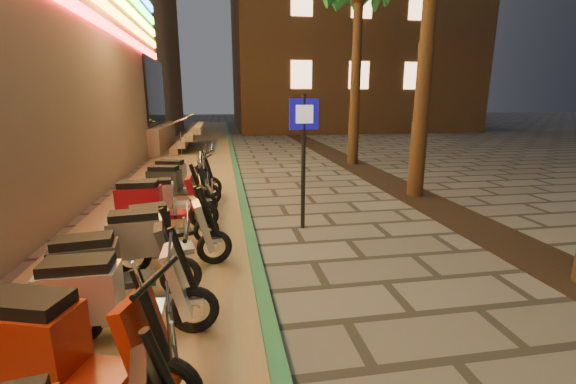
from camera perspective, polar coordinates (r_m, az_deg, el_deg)
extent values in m
cube|color=#8C7251|center=(12.44, -15.32, 1.70)|extent=(3.40, 60.00, 0.01)
cube|color=#256440|center=(12.37, -7.47, 2.22)|extent=(0.18, 60.00, 0.10)
cube|color=black|center=(9.01, 24.07, -3.52)|extent=(1.20, 40.00, 0.02)
cube|color=black|center=(20.36, -19.04, 13.89)|extent=(0.08, 5.00, 3.00)
cube|color=gray|center=(20.86, -24.16, 7.35)|extent=(5.00, 6.00, 1.20)
cube|color=gray|center=(20.37, -15.80, 6.63)|extent=(0.35, 5.00, 0.30)
cube|color=gray|center=(20.30, -14.87, 7.52)|extent=(0.35, 5.00, 0.30)
cube|color=gray|center=(20.25, -13.93, 8.41)|extent=(0.35, 5.00, 0.30)
cube|color=gray|center=(20.20, -12.97, 9.31)|extent=(0.35, 5.00, 0.30)
cylinder|color=silver|center=(18.34, -17.92, 9.21)|extent=(2.09, 0.06, 0.81)
cylinder|color=silver|center=(22.30, -16.51, 10.00)|extent=(2.09, 0.06, 0.81)
cube|color=#FFC28C|center=(26.67, 1.99, 16.99)|extent=(1.40, 0.06, 1.80)
cube|color=#FFC28C|center=(27.74, 10.47, 16.65)|extent=(1.40, 0.06, 1.80)
cube|color=#FFC28C|center=(29.33, 18.13, 16.05)|extent=(1.40, 0.06, 1.80)
cube|color=#FFC28C|center=(27.29, 2.08, 26.46)|extent=(1.40, 0.06, 1.80)
cube|color=#FFC28C|center=(28.34, 10.90, 25.76)|extent=(1.40, 0.06, 1.80)
cube|color=#FFC28C|center=(29.90, 18.83, 24.67)|extent=(1.40, 0.06, 1.80)
cylinder|color=#472D19|center=(10.37, 19.42, 14.95)|extent=(0.40, 0.40, 5.70)
cylinder|color=#472D19|center=(14.96, 9.96, 15.39)|extent=(0.40, 0.40, 5.95)
cylinder|color=black|center=(7.34, 2.27, 4.22)|extent=(0.08, 0.08, 2.57)
cube|color=#120CA7|center=(7.23, 2.40, 11.45)|extent=(0.56, 0.11, 0.57)
cube|color=white|center=(7.20, 2.47, 11.45)|extent=(0.33, 0.07, 0.33)
cylinder|color=black|center=(2.77, -17.54, -24.80)|extent=(0.28, 0.12, 0.74)
cylinder|color=black|center=(2.59, -16.91, -19.12)|extent=(0.15, 0.58, 0.04)
torus|color=black|center=(4.13, -34.23, -21.25)|extent=(0.58, 0.28, 0.58)
cylinder|color=silver|center=(4.13, -34.23, -21.25)|extent=(0.18, 0.15, 0.16)
cube|color=maroon|center=(3.76, -26.82, -23.09)|extent=(0.70, 0.55, 0.09)
cube|color=maroon|center=(3.91, -33.89, -17.67)|extent=(0.87, 0.64, 0.56)
cube|color=black|center=(3.77, -34.56, -13.42)|extent=(0.77, 0.55, 0.13)
cube|color=maroon|center=(3.35, -20.29, -20.42)|extent=(0.42, 0.51, 0.78)
cylinder|color=black|center=(3.20, -19.35, -17.37)|extent=(0.31, 0.17, 0.82)
cylinder|color=black|center=(3.01, -18.94, -11.71)|extent=(0.24, 0.63, 0.05)
cube|color=maroon|center=(3.43, -17.40, -24.32)|extent=(0.28, 0.22, 0.07)
torus|color=black|center=(4.70, -28.87, -16.42)|extent=(0.55, 0.12, 0.55)
cylinder|color=silver|center=(4.70, -28.87, -16.42)|extent=(0.15, 0.11, 0.15)
torus|color=black|center=(4.46, -13.73, -16.59)|extent=(0.55, 0.12, 0.55)
cylinder|color=silver|center=(4.46, -13.73, -16.59)|extent=(0.15, 0.11, 0.15)
cube|color=silver|center=(4.53, -21.68, -16.18)|extent=(0.59, 0.37, 0.08)
cube|color=silver|center=(4.53, -28.29, -13.10)|extent=(0.74, 0.41, 0.53)
cube|color=black|center=(4.41, -28.75, -9.53)|extent=(0.66, 0.35, 0.13)
cube|color=silver|center=(4.31, -16.01, -12.51)|extent=(0.29, 0.43, 0.74)
cylinder|color=black|center=(4.22, -15.19, -9.92)|extent=(0.29, 0.08, 0.78)
cylinder|color=black|center=(4.09, -14.75, -5.56)|extent=(0.06, 0.61, 0.05)
cube|color=silver|center=(4.40, -13.83, -15.17)|extent=(0.23, 0.15, 0.06)
torus|color=black|center=(5.37, -28.25, -12.58)|extent=(0.54, 0.18, 0.54)
cylinder|color=silver|center=(5.37, -28.25, -12.58)|extent=(0.16, 0.12, 0.14)
torus|color=black|center=(5.25, -15.56, -11.93)|extent=(0.54, 0.18, 0.54)
cylinder|color=silver|center=(5.25, -15.56, -11.93)|extent=(0.16, 0.12, 0.14)
cube|color=#272A2C|center=(5.26, -22.12, -11.93)|extent=(0.61, 0.43, 0.08)
cube|color=#272A2C|center=(5.23, -27.73, -9.61)|extent=(0.77, 0.49, 0.51)
cube|color=black|center=(5.13, -28.10, -6.53)|extent=(0.68, 0.41, 0.12)
cube|color=#272A2C|center=(5.12, -17.45, -8.50)|extent=(0.33, 0.45, 0.72)
cylinder|color=black|center=(5.04, -16.79, -6.28)|extent=(0.29, 0.11, 0.76)
cylinder|color=black|center=(4.94, -16.46, -2.64)|extent=(0.13, 0.60, 0.05)
cube|color=#272A2C|center=(5.20, -15.65, -10.70)|extent=(0.24, 0.17, 0.06)
torus|color=black|center=(6.05, -22.13, -8.91)|extent=(0.56, 0.19, 0.55)
cylinder|color=silver|center=(6.05, -22.13, -8.91)|extent=(0.16, 0.13, 0.15)
torus|color=black|center=(6.06, -10.83, -8.04)|extent=(0.56, 0.19, 0.55)
cylinder|color=silver|center=(6.06, -10.83, -8.04)|extent=(0.16, 0.13, 0.15)
cube|color=#9A99A1|center=(6.01, -16.60, -8.15)|extent=(0.63, 0.44, 0.08)
cube|color=#9A99A1|center=(5.93, -21.58, -6.12)|extent=(0.79, 0.51, 0.53)
cube|color=black|center=(5.84, -21.85, -3.29)|extent=(0.70, 0.43, 0.13)
cube|color=#9A99A1|center=(5.93, -12.41, -4.94)|extent=(0.34, 0.46, 0.74)
cylinder|color=black|center=(5.87, -11.80, -2.93)|extent=(0.30, 0.12, 0.78)
cylinder|color=black|center=(5.79, -11.44, 0.32)|extent=(0.14, 0.61, 0.05)
cube|color=#9A99A1|center=(6.02, -10.89, -6.92)|extent=(0.25, 0.18, 0.06)
torus|color=black|center=(6.80, -20.28, -6.61)|extent=(0.47, 0.23, 0.47)
cylinder|color=silver|center=(6.80, -20.28, -6.61)|extent=(0.15, 0.12, 0.13)
torus|color=black|center=(6.96, -12.01, -5.55)|extent=(0.47, 0.23, 0.47)
cylinder|color=silver|center=(6.96, -12.01, -5.55)|extent=(0.15, 0.12, 0.13)
cube|color=black|center=(6.85, -16.19, -5.81)|extent=(0.56, 0.44, 0.07)
cube|color=black|center=(6.72, -19.85, -4.44)|extent=(0.70, 0.51, 0.45)
cube|color=black|center=(6.65, -20.04, -2.31)|extent=(0.62, 0.44, 0.11)
cube|color=black|center=(6.84, -13.16, -3.27)|extent=(0.34, 0.41, 0.63)
cylinder|color=black|center=(6.81, -12.73, -1.75)|extent=(0.25, 0.13, 0.67)
cylinder|color=black|center=(6.75, -12.49, 0.65)|extent=(0.19, 0.51, 0.04)
cube|color=black|center=(6.93, -12.06, -4.71)|extent=(0.23, 0.18, 0.05)
torus|color=black|center=(7.83, -21.58, -3.64)|extent=(0.58, 0.12, 0.58)
cylinder|color=silver|center=(7.83, -21.58, -3.64)|extent=(0.16, 0.11, 0.16)
torus|color=black|center=(7.64, -12.38, -3.38)|extent=(0.58, 0.12, 0.58)
cylinder|color=silver|center=(7.64, -12.38, -3.38)|extent=(0.16, 0.11, 0.16)
cube|color=maroon|center=(7.70, -17.14, -3.20)|extent=(0.62, 0.39, 0.09)
cube|color=maroon|center=(7.72, -21.14, -1.32)|extent=(0.79, 0.44, 0.56)
cube|color=black|center=(7.65, -21.35, 1.03)|extent=(0.70, 0.37, 0.13)
cube|color=maroon|center=(7.55, -13.71, -0.66)|extent=(0.30, 0.45, 0.79)
cylinder|color=black|center=(7.49, -13.21, 1.02)|extent=(0.31, 0.08, 0.83)
cylinder|color=black|center=(7.42, -12.93, 3.73)|extent=(0.06, 0.65, 0.05)
cube|color=maroon|center=(7.60, -12.43, -2.41)|extent=(0.25, 0.16, 0.07)
torus|color=black|center=(8.56, -19.18, -2.26)|extent=(0.51, 0.14, 0.50)
cylinder|color=silver|center=(8.56, -19.18, -2.26)|extent=(0.14, 0.11, 0.13)
torus|color=black|center=(8.54, -11.99, -1.82)|extent=(0.51, 0.14, 0.50)
cylinder|color=silver|center=(8.54, -11.99, -1.82)|extent=(0.14, 0.11, 0.13)
cube|color=white|center=(8.53, -15.67, -1.80)|extent=(0.56, 0.38, 0.08)
cube|color=white|center=(8.49, -18.82, -0.43)|extent=(0.70, 0.43, 0.48)
cube|color=black|center=(8.43, -18.96, 1.41)|extent=(0.62, 0.36, 0.12)
cube|color=white|center=(8.46, -13.01, 0.25)|extent=(0.29, 0.41, 0.67)
cylinder|color=black|center=(8.42, -12.62, 1.55)|extent=(0.27, 0.09, 0.71)
cylinder|color=black|center=(8.36, -12.41, 3.62)|extent=(0.10, 0.56, 0.04)
cube|color=white|center=(8.51, -12.03, -1.07)|extent=(0.22, 0.15, 0.06)
torus|color=black|center=(9.71, -18.15, -0.20)|extent=(0.55, 0.23, 0.54)
cylinder|color=silver|center=(9.71, -18.15, -0.20)|extent=(0.17, 0.14, 0.15)
torus|color=black|center=(9.33, -11.47, -0.33)|extent=(0.55, 0.23, 0.54)
cylinder|color=silver|center=(9.33, -11.47, -0.33)|extent=(0.17, 0.14, 0.15)
cube|color=#25282A|center=(9.50, -14.95, -0.02)|extent=(0.64, 0.48, 0.08)
cube|color=#25282A|center=(9.61, -17.82, 1.55)|extent=(0.81, 0.56, 0.52)
cube|color=black|center=(9.56, -17.95, 3.33)|extent=(0.71, 0.48, 0.13)
cube|color=#25282A|center=(9.30, -12.44, 1.82)|extent=(0.37, 0.47, 0.74)
cylinder|color=black|center=(9.24, -12.07, 3.08)|extent=(0.30, 0.14, 0.77)
cylinder|color=black|center=(9.17, -11.86, 5.14)|extent=(0.19, 0.60, 0.05)
cube|color=#25282A|center=(9.30, -11.50, 0.42)|extent=(0.26, 0.20, 0.06)
torus|color=black|center=(10.55, -17.30, 0.94)|extent=(0.55, 0.25, 0.54)
cylinder|color=silver|center=(10.55, -17.30, 0.94)|extent=(0.17, 0.14, 0.15)
torus|color=black|center=(10.13, -11.24, 0.79)|extent=(0.55, 0.25, 0.54)
cylinder|color=silver|center=(10.13, -11.24, 0.79)|extent=(0.17, 0.14, 0.15)
cube|color=gray|center=(10.32, -14.40, 1.09)|extent=(0.65, 0.50, 0.08)
cube|color=gray|center=(10.46, -17.00, 2.55)|extent=(0.81, 0.59, 0.52)
cube|color=black|center=(10.41, -17.11, 4.18)|extent=(0.72, 0.51, 0.13)
cube|color=gray|center=(10.10, -12.12, 2.77)|extent=(0.39, 0.48, 0.74)
cylinder|color=black|center=(10.04, -11.79, 3.94)|extent=(0.30, 0.15, 0.77)
cylinder|color=black|center=(9.98, -11.60, 5.83)|extent=(0.22, 0.59, 0.05)
cube|color=gray|center=(10.10, -11.27, 1.48)|extent=(0.26, 0.21, 0.06)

